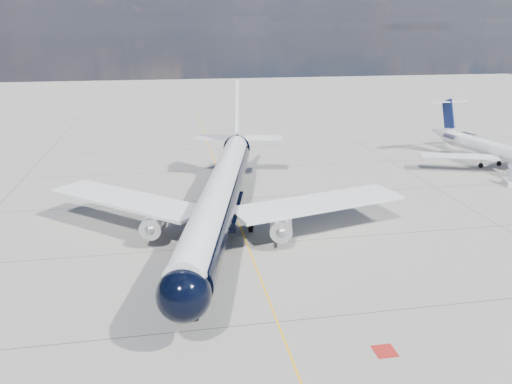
% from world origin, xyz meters
% --- Properties ---
extents(ground, '(320.00, 320.00, 0.00)m').
position_xyz_m(ground, '(0.00, 30.00, 0.00)').
color(ground, gray).
rests_on(ground, ground).
extents(taxiway_centerline, '(0.16, 160.00, 0.01)m').
position_xyz_m(taxiway_centerline, '(0.00, 25.00, 0.00)').
color(taxiway_centerline, '#FFB00D').
rests_on(taxiway_centerline, ground).
extents(red_marking, '(1.60, 1.60, 0.01)m').
position_xyz_m(red_marking, '(6.80, -10.00, 0.00)').
color(red_marking, maroon).
rests_on(red_marking, ground).
extents(main_airliner, '(40.87, 50.49, 14.75)m').
position_xyz_m(main_airliner, '(-2.17, 14.58, 4.58)').
color(main_airliner, black).
rests_on(main_airliner, ground).
extents(regional_jet, '(25.08, 29.08, 9.87)m').
position_xyz_m(regional_jet, '(44.66, 34.73, 3.11)').
color(regional_jet, white).
rests_on(regional_jet, ground).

